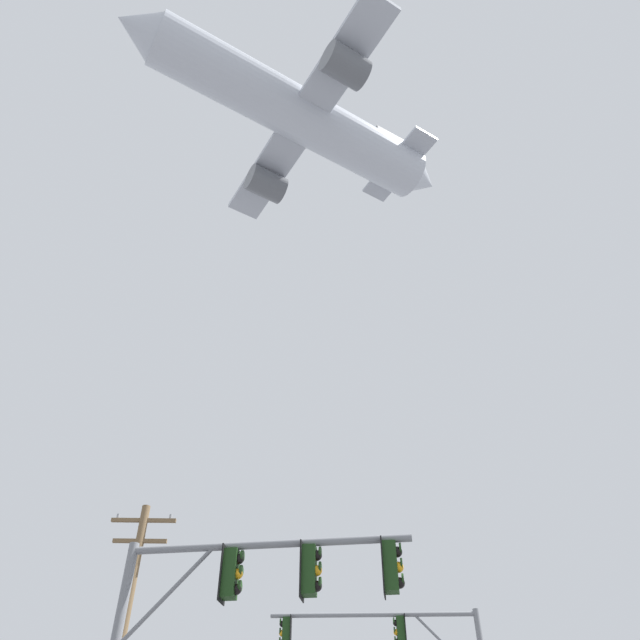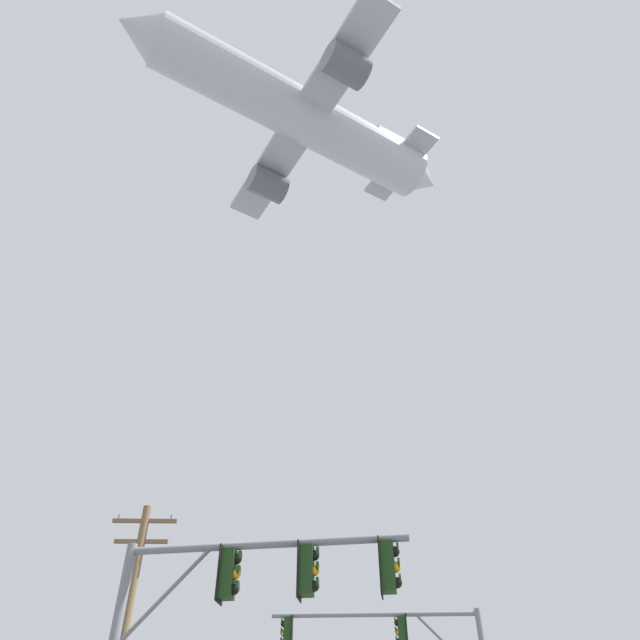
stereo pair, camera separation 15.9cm
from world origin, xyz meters
The scene contains 2 objects.
signal_pole_near centered at (-2.33, 7.06, 4.28)m, with size 5.64×1.18×5.51m.
airplane centered at (-2.24, 19.44, 40.56)m, with size 24.36×18.81×7.16m.
Camera 1 is at (-1.19, -4.98, 1.43)m, focal length 33.46 mm.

